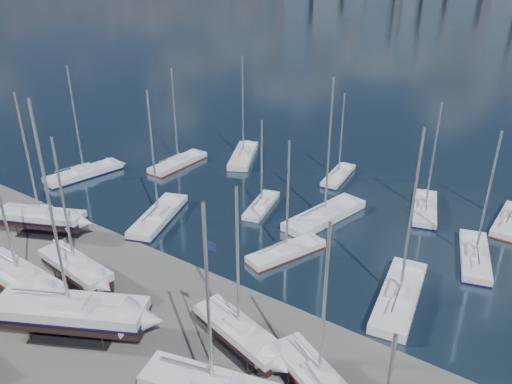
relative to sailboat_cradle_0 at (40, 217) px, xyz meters
The scene contains 20 objects.
ground 21.88m from the sailboat_cradle_0, 14.05° to the right, with size 1400.00×1400.00×0.00m, color #605E59.
sailboat_cradle_0 is the anchor object (origin of this frame).
sailboat_cradle_1 11.75m from the sailboat_cradle_0, 42.43° to the right, with size 10.38×3.16×16.62m.
sailboat_cradle_2 11.66m from the sailboat_cradle_0, 19.32° to the right, with size 8.98×3.36×14.44m.
sailboat_cradle_3 18.48m from the sailboat_cradle_0, 26.94° to the right, with size 12.40×8.61×19.42m.
sailboat_cradle_4 28.70m from the sailboat_cradle_0, ahead, with size 8.85×4.44×14.07m.
sailboat_cradle_6 36.06m from the sailboat_cradle_0, ahead, with size 8.81×5.95×14.09m.
sailboat_moored_0 16.16m from the sailboat_cradle_0, 126.46° to the left, with size 4.84×11.10×16.06m.
sailboat_moored_1 23.41m from the sailboat_cradle_0, 93.59° to the left, with size 2.79×9.95×14.87m.
sailboat_moored_2 31.35m from the sailboat_cradle_0, 81.16° to the left, with size 7.38×10.87×16.08m.
sailboat_moored_3 12.70m from the sailboat_cradle_0, 49.56° to the left, with size 6.38×11.02×15.91m.
sailboat_moored_4 24.95m from the sailboat_cradle_0, 49.04° to the left, with size 3.96×7.97×11.59m.
sailboat_moored_5 38.10m from the sailboat_cradle_0, 58.42° to the left, with size 3.39×8.58×12.49m.
sailboat_moored_6 26.94m from the sailboat_cradle_0, 25.27° to the left, with size 5.41×8.96×12.96m.
sailboat_moored_7 31.64m from the sailboat_cradle_0, 40.73° to the left, with size 5.50×11.90×17.34m.
sailboat_moored_8 44.02m from the sailboat_cradle_0, 41.52° to the left, with size 5.21×9.75×14.04m.
sailboat_moored_9 38.06m from the sailboat_cradle_0, 16.32° to the left, with size 4.91×11.50×16.82m.
sailboat_moored_10 45.75m from the sailboat_cradle_0, 27.99° to the left, with size 5.16×9.89×14.24m.
sailboat_moored_11 52.52m from the sailboat_cradle_0, 37.07° to the left, with size 2.71×9.29×13.84m.
flagpole 28.38m from the sailboat_cradle_0, ahead, with size 0.98×0.12×11.02m.
Camera 1 is at (25.33, -30.75, 27.54)m, focal length 35.00 mm.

